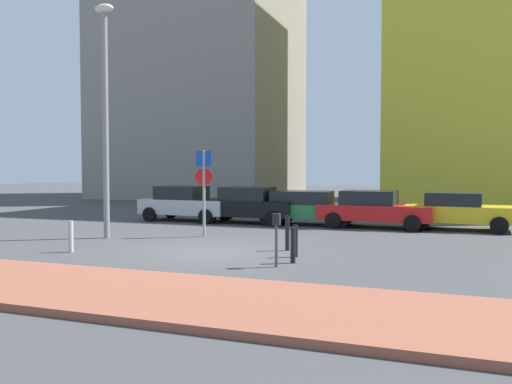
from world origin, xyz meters
The scene contains 15 objects.
ground_plane centered at (0.00, 0.00, 0.00)m, with size 120.00×120.00×0.00m, color #424244.
sidewalk_brick centered at (0.00, -5.30, 0.07)m, with size 40.00×3.26×0.14m, color #93513D.
parked_car_silver centered at (-4.86, 7.79, 0.81)m, with size 4.24×2.16×1.59m.
parked_car_black centered at (-1.79, 7.81, 0.82)m, with size 4.36×2.14×1.59m.
parked_car_green centered at (0.79, 8.01, 0.77)m, with size 4.59×2.24×1.44m.
parked_car_red centered at (3.64, 7.88, 0.77)m, with size 4.54×2.17×1.50m.
parked_car_yellow centered at (6.83, 8.24, 0.76)m, with size 4.16×2.22×1.46m.
parking_sign_post centered at (-1.55, 2.95, 1.91)m, with size 0.58×0.20×3.03m.
parking_meter centered at (2.60, -1.59, 0.85)m, with size 0.18×0.14×1.30m.
street_lamp centered at (-4.52, 1.44, 4.61)m, with size 0.70×0.36×7.94m.
traffic_bollard_near centered at (2.64, -0.05, 0.43)m, with size 0.12×0.12×0.87m, color black.
traffic_bollard_mid centered at (2.83, -0.94, 0.45)m, with size 0.13×0.13×0.90m, color black.
traffic_bollard_far centered at (2.10, 0.97, 0.51)m, with size 0.13×0.13×1.02m, color black.
traffic_bollard_edge centered at (-3.60, -1.48, 0.45)m, with size 0.14×0.14×0.90m, color #B7B7BC.
building_under_construction centered at (-13.47, 27.17, 9.08)m, with size 14.60×13.68×18.16m, color gray.
Camera 1 is at (6.51, -13.50, 2.37)m, focal length 36.63 mm.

